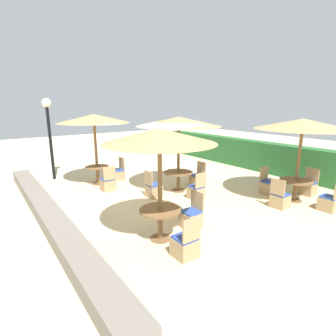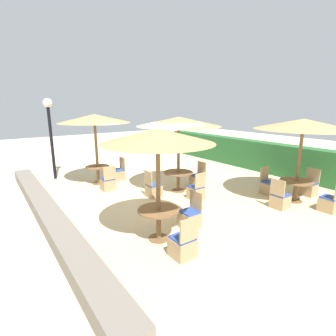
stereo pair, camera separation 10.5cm
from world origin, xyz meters
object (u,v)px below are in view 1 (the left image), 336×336
round_table_back_right (296,185)px  round_table_front_left (97,171)px  parasol_back_right (303,124)px  round_table_front_right (160,217)px  patio_chair_front_left_north (118,174)px  patio_chair_front_right_north (191,217)px  parasol_front_left (94,119)px  round_table_center (178,176)px  parasol_center (179,122)px  patio_chair_center_south (153,189)px  patio_chair_back_right_north (308,187)px  patio_chair_front_right_east (185,245)px  patio_chair_back_right_south (280,199)px  lamp_post (48,123)px  parasol_front_right (160,136)px  patio_chair_back_right_west (268,186)px  patio_chair_center_north (198,179)px  patio_chair_back_right_east (329,202)px  patio_chair_front_left_east (108,183)px  patio_chair_center_east (196,191)px

round_table_back_right → round_table_front_left: bearing=-141.1°
parasol_back_right → round_table_front_right: parasol_back_right is taller
patio_chair_front_left_north → round_table_front_left: bearing=91.8°
patio_chair_front_right_north → parasol_front_left: parasol_front_left is taller
round_table_center → parasol_front_left: (-2.57, -2.03, 1.99)m
round_table_back_right → parasol_center: bearing=-140.7°
patio_chair_center_south → patio_chair_back_right_north: bearing=56.3°
patio_chair_front_right_east → round_table_center: bearing=53.7°
parasol_back_right → patio_chair_back_right_south: parasol_back_right is taller
round_table_front_right → patio_chair_front_right_north: (-0.05, 1.00, -0.30)m
round_table_center → patio_chair_front_right_north: bearing=-31.5°
lamp_post → patio_chair_front_right_north: bearing=14.5°
round_table_front_right → patio_chair_front_left_north: (-5.09, 1.36, -0.30)m
round_table_center → parasol_front_right: bearing=-45.0°
patio_chair_back_right_west → round_table_front_right: (0.45, -4.94, 0.30)m
patio_chair_back_right_west → parasol_front_left: (-4.62, -4.46, 2.29)m
patio_chair_center_north → patio_chair_back_right_west: size_ratio=1.00×
lamp_post → parasol_center: 5.43m
patio_chair_center_north → parasol_center: bearing=93.0°
patio_chair_front_right_north → round_table_front_left: (-5.02, -0.53, 0.27)m
parasol_front_right → round_table_front_left: 5.43m
lamp_post → patio_chair_back_right_south: (7.40, 4.81, -2.09)m
round_table_center → parasol_front_right: 4.00m
parasol_back_right → patio_chair_front_right_north: 4.59m
round_table_front_right → patio_chair_back_right_east: bearing=72.7°
round_table_front_left → patio_chair_front_left_east: (0.98, 0.00, -0.27)m
round_table_back_right → patio_chair_front_left_east: bearing=-135.6°
lamp_post → patio_chair_front_left_east: size_ratio=3.57×
patio_chair_center_east → patio_chair_back_right_north: bearing=-30.0°
patio_chair_back_right_south → patio_chair_back_right_east: bearing=43.6°
round_table_center → patio_chair_back_right_north: patio_chair_back_right_north is taller
lamp_post → patio_chair_back_right_east: 10.40m
patio_chair_center_east → patio_chair_front_right_east: same height
parasol_center → patio_chair_back_right_north: 5.07m
round_table_front_left → parasol_center: bearing=38.4°
patio_chair_center_south → parasol_front_left: bearing=-158.9°
patio_chair_center_north → parasol_front_right: (2.55, -3.50, 2.16)m
parasol_center → round_table_back_right: 4.37m
parasol_front_left → patio_chair_front_left_north: parasol_front_left is taller
parasol_front_left → parasol_center: bearing=38.4°
patio_chair_center_south → patio_chair_back_right_north: same height
patio_chair_center_east → parasol_back_right: bearing=-39.5°
parasol_back_right → patio_chair_front_left_north: parasol_back_right is taller
patio_chair_back_right_south → patio_chair_back_right_east: size_ratio=1.00×
patio_chair_front_right_east → patio_chair_front_left_east: bearing=84.6°
lamp_post → round_table_back_right: (7.36, 5.73, -1.81)m
round_table_back_right → round_table_front_left: size_ratio=1.12×
parasol_center → lamp_post: bearing=-143.1°
patio_chair_front_right_east → parasol_back_right: bearing=4.5°
round_table_center → patio_chair_front_left_east: size_ratio=1.13×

